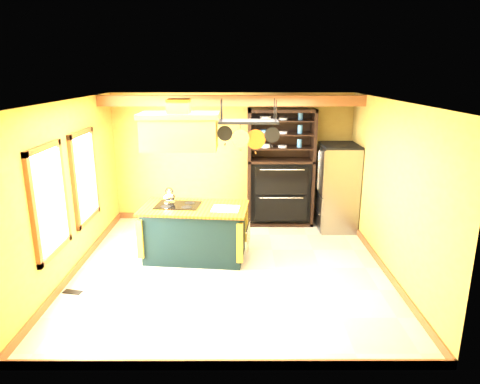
{
  "coord_description": "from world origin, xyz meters",
  "views": [
    {
      "loc": [
        0.15,
        -6.42,
        3.12
      ],
      "look_at": [
        0.16,
        0.3,
        1.21
      ],
      "focal_mm": 32.0,
      "sensor_mm": 36.0,
      "label": 1
    }
  ],
  "objects_px": {
    "kitchen_island": "(195,232)",
    "range_hood": "(180,129)",
    "pot_rack": "(248,127)",
    "refrigerator": "(337,189)",
    "hutch": "(280,180)"
  },
  "relations": [
    {
      "from": "range_hood",
      "to": "hutch",
      "type": "xyz_separation_m",
      "value": [
        1.81,
        1.81,
        -1.3
      ]
    },
    {
      "from": "range_hood",
      "to": "pot_rack",
      "type": "xyz_separation_m",
      "value": [
        1.1,
        0.0,
        0.03
      ]
    },
    {
      "from": "refrigerator",
      "to": "kitchen_island",
      "type": "bearing_deg",
      "value": -151.95
    },
    {
      "from": "kitchen_island",
      "to": "hutch",
      "type": "distance_m",
      "value": 2.46
    },
    {
      "from": "range_hood",
      "to": "refrigerator",
      "type": "xyz_separation_m",
      "value": [
        2.92,
        1.45,
        -1.4
      ]
    },
    {
      "from": "refrigerator",
      "to": "hutch",
      "type": "xyz_separation_m",
      "value": [
        -1.12,
        0.36,
        0.09
      ]
    },
    {
      "from": "kitchen_island",
      "to": "range_hood",
      "type": "height_order",
      "value": "range_hood"
    },
    {
      "from": "range_hood",
      "to": "refrigerator",
      "type": "distance_m",
      "value": 3.55
    },
    {
      "from": "range_hood",
      "to": "hutch",
      "type": "distance_m",
      "value": 2.87
    },
    {
      "from": "range_hood",
      "to": "hutch",
      "type": "height_order",
      "value": "range_hood"
    },
    {
      "from": "pot_rack",
      "to": "refrigerator",
      "type": "bearing_deg",
      "value": 38.55
    },
    {
      "from": "kitchen_island",
      "to": "pot_rack",
      "type": "bearing_deg",
      "value": 6.05
    },
    {
      "from": "range_hood",
      "to": "refrigerator",
      "type": "height_order",
      "value": "range_hood"
    },
    {
      "from": "kitchen_island",
      "to": "pot_rack",
      "type": "distance_m",
      "value": 2.0
    },
    {
      "from": "pot_rack",
      "to": "hutch",
      "type": "relative_size",
      "value": 0.42
    }
  ]
}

